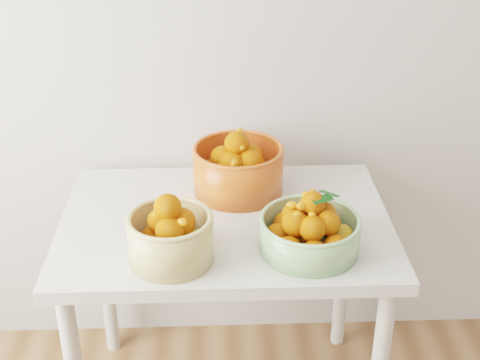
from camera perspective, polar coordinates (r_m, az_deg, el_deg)
The scene contains 4 objects.
table at distance 2.08m, azimuth -1.23°, elevation -5.58°, with size 1.00×0.70×0.75m.
bowl_cream at distance 1.82m, azimuth -5.92°, elevation -4.80°, with size 0.24×0.24×0.20m.
bowl_green at distance 1.86m, azimuth 5.97°, elevation -4.33°, with size 0.33×0.33×0.18m.
bowl_orange at distance 2.15m, azimuth -0.18°, elevation 1.03°, with size 0.37×0.37×0.21m.
Camera 1 is at (-0.26, -0.14, 1.80)m, focal length 50.00 mm.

